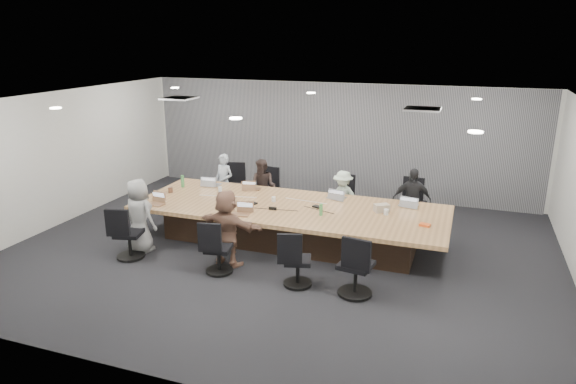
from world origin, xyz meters
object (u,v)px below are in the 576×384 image
(chair_4, at_px, (129,238))
(person_4, at_px, (139,216))
(person_0, at_px, (224,182))
(laptop_0, at_px, (213,185))
(person_5, at_px, (227,228))
(canvas_bag, at_px, (382,208))
(bottle_clear, at_px, (220,193))
(chair_5, at_px, (219,252))
(conference_table, at_px, (290,222))
(laptop_5, at_px, (240,215))
(laptop_2, at_px, (336,198))
(chair_3, at_px, (413,207))
(person_1, at_px, (263,187))
(laptop_1, at_px, (253,189))
(chair_0, at_px, (231,189))
(bottle_green_right, at_px, (321,210))
(chair_2, at_px, (346,203))
(laptop_4, at_px, (156,204))
(chair_7, at_px, (356,270))
(mug_brown, at_px, (170,190))
(person_3, at_px, (412,200))
(person_2, at_px, (343,198))
(laptop_3, at_px, (408,205))
(bottle_green_left, at_px, (183,181))
(stapler, at_px, (273,208))
(chair_1, at_px, (269,194))
(chair_6, at_px, (298,265))
(snack_packet, at_px, (425,225))

(chair_4, distance_m, person_4, 0.46)
(person_0, bearing_deg, laptop_0, -77.46)
(person_5, height_order, canvas_bag, person_5)
(bottle_clear, bearing_deg, chair_5, -64.57)
(conference_table, xyz_separation_m, laptop_5, (-0.68, -0.80, 0.35))
(laptop_2, bearing_deg, chair_3, -136.71)
(person_1, bearing_deg, laptop_1, -89.12)
(chair_0, relative_size, laptop_5, 2.51)
(chair_3, height_order, bottle_green_right, bottle_green_right)
(conference_table, xyz_separation_m, canvas_bag, (1.73, 0.26, 0.41))
(chair_2, relative_size, laptop_4, 2.30)
(chair_7, height_order, person_0, person_0)
(laptop_0, relative_size, mug_brown, 3.05)
(laptop_1, distance_m, bottle_green_right, 2.15)
(person_3, height_order, bottle_green_right, person_3)
(person_2, xyz_separation_m, laptop_2, (0.00, -0.55, 0.16))
(chair_4, bearing_deg, person_0, 68.04)
(laptop_3, bearing_deg, person_0, 0.01)
(chair_3, xyz_separation_m, bottle_clear, (-3.63, -1.72, 0.45))
(person_0, height_order, bottle_green_left, person_0)
(stapler, bearing_deg, laptop_1, 123.41)
(chair_0, height_order, laptop_2, chair_0)
(chair_1, height_order, person_3, person_3)
(chair_1, bearing_deg, mug_brown, 53.63)
(laptop_1, bearing_deg, laptop_2, 165.43)
(person_4, relative_size, laptop_5, 4.33)
(person_3, bearing_deg, laptop_4, -165.66)
(bottle_green_right, distance_m, bottle_clear, 2.21)
(laptop_4, height_order, mug_brown, mug_brown)
(person_1, relative_size, person_4, 0.91)
(chair_0, distance_m, person_3, 4.26)
(laptop_5, distance_m, stapler, 0.65)
(laptop_2, distance_m, bottle_clear, 2.35)
(chair_0, xyz_separation_m, laptop_3, (4.24, -0.90, 0.35))
(laptop_2, height_order, bottle_green_left, bottle_green_left)
(chair_0, bearing_deg, laptop_0, 76.24)
(chair_0, relative_size, laptop_4, 2.56)
(conference_table, distance_m, laptop_1, 1.41)
(canvas_bag, bearing_deg, conference_table, -171.48)
(laptop_2, height_order, laptop_4, same)
(chair_6, bearing_deg, stapler, 108.70)
(bottle_green_right, bearing_deg, person_0, 149.20)
(chair_0, height_order, bottle_green_right, bottle_green_right)
(chair_7, distance_m, person_0, 4.85)
(stapler, bearing_deg, person_2, 55.81)
(chair_1, distance_m, chair_6, 3.87)
(laptop_3, relative_size, bottle_green_right, 1.59)
(laptop_5, bearing_deg, bottle_clear, 124.33)
(snack_packet, bearing_deg, chair_1, 152.06)
(chair_2, height_order, mug_brown, mug_brown)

